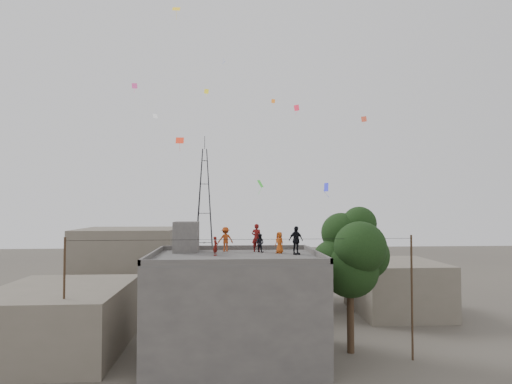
# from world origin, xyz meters

# --- Properties ---
(ground) EXTENTS (140.00, 140.00, 0.00)m
(ground) POSITION_xyz_m (0.00, 0.00, 0.00)
(ground) COLOR #4E4840
(ground) RESTS_ON ground
(main_building) EXTENTS (10.00, 8.00, 6.10)m
(main_building) POSITION_xyz_m (0.00, 0.00, 3.05)
(main_building) COLOR #4E4B49
(main_building) RESTS_ON ground
(parapet) EXTENTS (10.00, 8.00, 0.30)m
(parapet) POSITION_xyz_m (0.00, 0.00, 6.25)
(parapet) COLOR #4E4B49
(parapet) RESTS_ON main_building
(stair_head_box) EXTENTS (1.60, 1.80, 2.00)m
(stair_head_box) POSITION_xyz_m (-3.20, 2.60, 7.10)
(stair_head_box) COLOR #4E4B49
(stair_head_box) RESTS_ON main_building
(neighbor_west) EXTENTS (8.00, 10.00, 4.00)m
(neighbor_west) POSITION_xyz_m (-11.00, 2.00, 2.00)
(neighbor_west) COLOR #696153
(neighbor_west) RESTS_ON ground
(neighbor_north) EXTENTS (12.00, 9.00, 5.00)m
(neighbor_north) POSITION_xyz_m (2.00, 14.00, 2.50)
(neighbor_north) COLOR #4E4B49
(neighbor_north) RESTS_ON ground
(neighbor_northwest) EXTENTS (9.00, 8.00, 7.00)m
(neighbor_northwest) POSITION_xyz_m (-10.00, 16.00, 3.50)
(neighbor_northwest) COLOR #696153
(neighbor_northwest) RESTS_ON ground
(neighbor_east) EXTENTS (7.00, 8.00, 4.40)m
(neighbor_east) POSITION_xyz_m (14.00, 10.00, 2.20)
(neighbor_east) COLOR #696153
(neighbor_east) RESTS_ON ground
(tree) EXTENTS (4.90, 4.60, 9.10)m
(tree) POSITION_xyz_m (7.37, 0.60, 6.10)
(tree) COLOR black
(tree) RESTS_ON ground
(utility_line) EXTENTS (20.12, 0.62, 7.40)m
(utility_line) POSITION_xyz_m (0.50, -1.25, 3.83)
(utility_line) COLOR black
(utility_line) RESTS_ON ground
(transmission_tower) EXTENTS (2.97, 2.97, 20.01)m
(transmission_tower) POSITION_xyz_m (-4.00, 40.00, 9.07)
(transmission_tower) COLOR black
(transmission_tower) RESTS_ON ground
(person_red_adult) EXTENTS (0.78, 0.64, 1.86)m
(person_red_adult) POSITION_xyz_m (1.45, 2.45, 7.03)
(person_red_adult) COLOR maroon
(person_red_adult) RESTS_ON main_building
(person_orange_child) EXTENTS (0.76, 0.79, 1.37)m
(person_orange_child) POSITION_xyz_m (2.86, 1.47, 6.78)
(person_orange_child) COLOR #C24E16
(person_orange_child) RESTS_ON main_building
(person_dark_child) EXTENTS (0.75, 0.70, 1.22)m
(person_dark_child) POSITION_xyz_m (1.65, 2.11, 6.71)
(person_dark_child) COLOR black
(person_dark_child) RESTS_ON main_building
(person_dark_adult) EXTENTS (1.13, 0.85, 1.78)m
(person_dark_adult) POSITION_xyz_m (3.79, 0.60, 6.99)
(person_dark_adult) COLOR black
(person_dark_adult) RESTS_ON main_building
(person_orange_adult) EXTENTS (1.17, 0.84, 1.63)m
(person_orange_adult) POSITION_xyz_m (-0.62, 2.82, 6.91)
(person_orange_adult) COLOR #9E3812
(person_orange_adult) RESTS_ON main_building
(person_red_child) EXTENTS (0.41, 0.50, 1.16)m
(person_red_child) POSITION_xyz_m (-1.21, 0.33, 6.68)
(person_red_child) COLOR #63140F
(person_red_child) RESTS_ON main_building
(kites) EXTENTS (19.26, 14.76, 12.97)m
(kites) POSITION_xyz_m (0.99, 5.77, 15.61)
(kites) COLOR red
(kites) RESTS_ON ground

